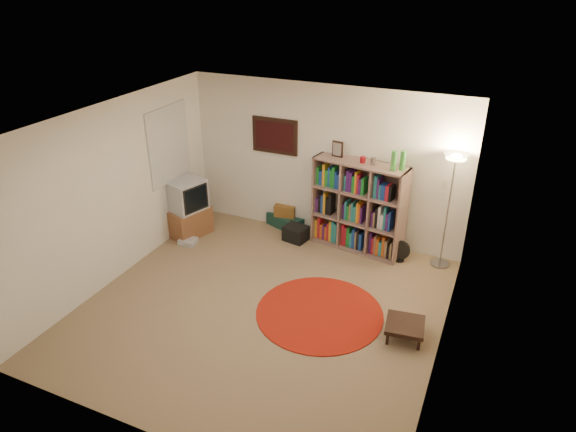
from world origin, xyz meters
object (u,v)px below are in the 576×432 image
at_px(floor_fan, 400,251).
at_px(floor_lamp, 453,174).
at_px(suitcase, 287,220).
at_px(side_table, 405,326).
at_px(tv_stand, 188,209).
at_px(bookshelf, 357,207).

bearing_deg(floor_fan, floor_lamp, 1.43).
xyz_separation_m(floor_lamp, suitcase, (-2.62, 0.24, -1.36)).
relative_size(suitcase, side_table, 1.46).
bearing_deg(floor_fan, tv_stand, 176.56).
xyz_separation_m(floor_fan, suitcase, (-2.03, 0.38, -0.07)).
distance_m(bookshelf, side_table, 2.29).
xyz_separation_m(bookshelf, floor_fan, (0.75, -0.14, -0.53)).
height_order(floor_fan, tv_stand, tv_stand).
bearing_deg(suitcase, tv_stand, -124.49).
bearing_deg(side_table, tv_stand, 162.93).
xyz_separation_m(suitcase, side_table, (2.49, -2.12, 0.07)).
xyz_separation_m(bookshelf, floor_lamp, (1.34, 0.00, 0.76)).
distance_m(tv_stand, suitcase, 1.70).
bearing_deg(floor_lamp, floor_fan, -165.91).
bearing_deg(side_table, suitcase, 139.55).
relative_size(floor_lamp, floor_fan, 5.12).
bearing_deg(side_table, bookshelf, 122.60).
height_order(floor_lamp, side_table, floor_lamp).
xyz_separation_m(floor_lamp, tv_stand, (-3.99, -0.70, -1.00)).
distance_m(floor_lamp, side_table, 2.29).
xyz_separation_m(tv_stand, suitcase, (1.37, 0.94, -0.36)).
height_order(bookshelf, side_table, bookshelf).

